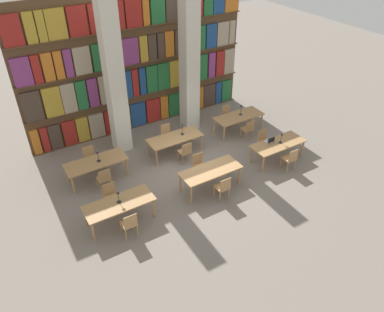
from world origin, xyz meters
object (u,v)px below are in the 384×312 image
(reading_table_0, at_px, (119,205))
(reading_table_1, at_px, (211,172))
(desk_lamp_1, at_px, (281,136))
(chair_8, at_px, (185,152))
(desk_lamp_3, at_px, (182,127))
(chair_11, at_px, (227,114))
(pillar_center, at_px, (189,59))
(chair_2, at_px, (223,187))
(chair_0, at_px, (129,224))
(reading_table_2, at_px, (278,145))
(chair_3, at_px, (199,165))
(laptop, at_px, (270,141))
(desk_lamp_4, at_px, (241,108))
(pillar_left, at_px, (114,76))
(chair_7, at_px, (90,157))
(reading_table_5, at_px, (239,117))
(chair_4, at_px, (290,158))
(desk_lamp_2, at_px, (98,155))
(chair_5, at_px, (264,140))
(chair_10, at_px, (248,129))
(reading_table_4, at_px, (175,139))
(chair_6, at_px, (104,178))
(chair_1, at_px, (111,195))
(desk_lamp_0, at_px, (118,195))

(reading_table_0, relative_size, reading_table_1, 1.00)
(desk_lamp_1, xyz_separation_m, chair_8, (-3.10, 1.63, -0.52))
(desk_lamp_3, relative_size, chair_11, 0.53)
(pillar_center, xyz_separation_m, chair_8, (-1.47, -2.14, -2.52))
(chair_2, bearing_deg, chair_0, 179.05)
(chair_0, relative_size, reading_table_2, 0.42)
(reading_table_0, height_order, chair_3, chair_3)
(chair_2, bearing_deg, reading_table_0, 166.60)
(laptop, xyz_separation_m, desk_lamp_4, (0.35, 2.21, 0.27))
(pillar_left, distance_m, chair_2, 5.43)
(desk_lamp_1, bearing_deg, chair_7, 153.51)
(reading_table_0, bearing_deg, chair_7, 87.68)
(reading_table_5, bearing_deg, desk_lamp_4, 16.46)
(chair_11, bearing_deg, chair_4, 89.83)
(desk_lamp_2, height_order, reading_table_5, desk_lamp_2)
(chair_0, bearing_deg, desk_lamp_4, 26.55)
(chair_0, height_order, desk_lamp_2, desk_lamp_2)
(chair_3, bearing_deg, chair_8, -89.92)
(chair_8, bearing_deg, chair_5, -16.58)
(pillar_left, height_order, desk_lamp_3, pillar_left)
(reading_table_0, relative_size, desk_lamp_3, 4.51)
(pillar_left, height_order, chair_10, pillar_left)
(pillar_center, relative_size, chair_7, 6.84)
(laptop, relative_size, reading_table_4, 0.15)
(pillar_center, xyz_separation_m, chair_10, (1.52, -2.05, -2.52))
(chair_6, bearing_deg, chair_0, -92.93)
(reading_table_5, bearing_deg, chair_0, -153.26)
(chair_3, relative_size, laptop, 2.74)
(laptop, distance_m, reading_table_4, 3.52)
(laptop, bearing_deg, chair_6, -13.30)
(chair_4, xyz_separation_m, desk_lamp_3, (-2.66, 3.07, 0.56))
(reading_table_0, distance_m, chair_8, 3.62)
(pillar_left, relative_size, reading_table_5, 2.88)
(chair_1, distance_m, chair_2, 3.55)
(chair_5, bearing_deg, chair_4, 90.00)
(desk_lamp_1, bearing_deg, chair_3, 167.88)
(desk_lamp_0, xyz_separation_m, chair_6, (0.11, 1.63, -0.52))
(desk_lamp_2, bearing_deg, pillar_center, 17.70)
(chair_5, height_order, reading_table_4, chair_5)
(laptop, bearing_deg, pillar_left, -38.48)
(pillar_center, distance_m, chair_11, 3.01)
(desk_lamp_1, bearing_deg, desk_lamp_4, 88.75)
(chair_7, bearing_deg, desk_lamp_4, 174.37)
(chair_2, distance_m, chair_8, 2.39)
(reading_table_0, relative_size, chair_10, 2.37)
(chair_1, relative_size, chair_8, 1.00)
(desk_lamp_0, relative_size, chair_11, 0.47)
(chair_4, bearing_deg, desk_lamp_2, 153.11)
(reading_table_1, distance_m, chair_3, 0.74)
(pillar_left, xyz_separation_m, chair_5, (4.58, -3.03, -2.52))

